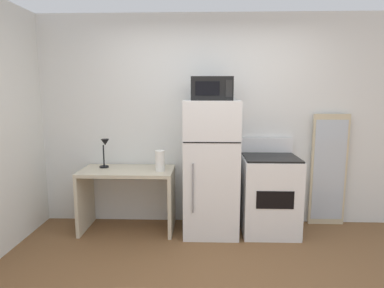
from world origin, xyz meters
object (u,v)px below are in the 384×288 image
(paper_towel_roll, at_px, (160,161))
(refrigerator, at_px, (211,168))
(leaning_mirror, at_px, (329,170))
(oven_range, at_px, (269,194))
(desk, at_px, (128,188))
(desk_lamp, at_px, (105,148))
(microwave, at_px, (212,89))

(paper_towel_roll, xyz_separation_m, refrigerator, (0.59, 0.03, -0.09))
(leaning_mirror, bearing_deg, oven_range, -161.75)
(desk, height_order, refrigerator, refrigerator)
(refrigerator, bearing_deg, desk_lamp, 175.50)
(desk, bearing_deg, refrigerator, -1.35)
(desk, xyz_separation_m, leaning_mirror, (2.47, 0.24, 0.18))
(microwave, distance_m, leaning_mirror, 1.80)
(paper_towel_roll, height_order, oven_range, oven_range)
(microwave, height_order, oven_range, microwave)
(desk_lamp, xyz_separation_m, paper_towel_roll, (0.68, -0.13, -0.12))
(microwave, bearing_deg, oven_range, 2.76)
(refrigerator, distance_m, microwave, 0.91)
(desk, height_order, desk_lamp, desk_lamp)
(desk, relative_size, desk_lamp, 3.11)
(refrigerator, height_order, microwave, microwave)
(leaning_mirror, bearing_deg, desk_lamp, -176.53)
(microwave, xyz_separation_m, leaning_mirror, (1.47, 0.29, -1.00))
(paper_towel_roll, bearing_deg, desk, 172.16)
(paper_towel_roll, distance_m, refrigerator, 0.60)
(desk, distance_m, refrigerator, 1.03)
(desk_lamp, xyz_separation_m, oven_range, (1.98, -0.09, -0.52))
(desk, xyz_separation_m, paper_towel_roll, (0.40, -0.06, 0.35))
(microwave, height_order, leaning_mirror, microwave)
(refrigerator, bearing_deg, paper_towel_roll, -176.92)
(desk, relative_size, refrigerator, 0.70)
(oven_range, bearing_deg, refrigerator, -178.98)
(paper_towel_roll, height_order, microwave, microwave)
(desk, height_order, leaning_mirror, leaning_mirror)
(desk, distance_m, paper_towel_roll, 0.54)
(desk, relative_size, microwave, 2.38)
(desk_lamp, xyz_separation_m, refrigerator, (1.28, -0.10, -0.21))
(refrigerator, distance_m, leaning_mirror, 1.50)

